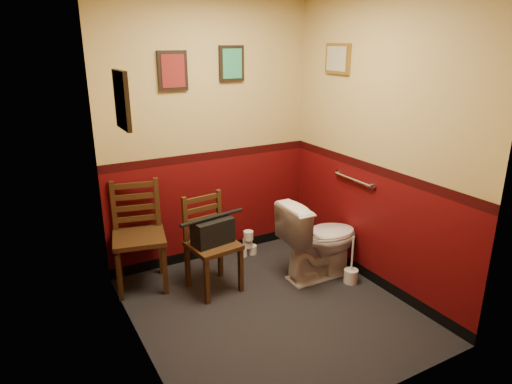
# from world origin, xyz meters

# --- Properties ---
(floor) EXTENTS (2.20, 2.40, 0.00)m
(floor) POSITION_xyz_m (0.00, 0.00, 0.00)
(floor) COLOR black
(floor) RESTS_ON ground
(wall_back) EXTENTS (2.20, 0.00, 2.70)m
(wall_back) POSITION_xyz_m (0.00, 1.20, 1.35)
(wall_back) COLOR #4E0809
(wall_back) RESTS_ON ground
(wall_front) EXTENTS (2.20, 0.00, 2.70)m
(wall_front) POSITION_xyz_m (0.00, -1.20, 1.35)
(wall_front) COLOR #4E0809
(wall_front) RESTS_ON ground
(wall_left) EXTENTS (0.00, 2.40, 2.70)m
(wall_left) POSITION_xyz_m (-1.10, 0.00, 1.35)
(wall_left) COLOR #4E0809
(wall_left) RESTS_ON ground
(wall_right) EXTENTS (0.00, 2.40, 2.70)m
(wall_right) POSITION_xyz_m (1.10, 0.00, 1.35)
(wall_right) COLOR #4E0809
(wall_right) RESTS_ON ground
(grab_bar) EXTENTS (0.05, 0.56, 0.06)m
(grab_bar) POSITION_xyz_m (1.07, 0.25, 0.95)
(grab_bar) COLOR silver
(grab_bar) RESTS_ON wall_right
(framed_print_back_a) EXTENTS (0.28, 0.04, 0.36)m
(framed_print_back_a) POSITION_xyz_m (-0.35, 1.18, 1.95)
(framed_print_back_a) COLOR black
(framed_print_back_a) RESTS_ON wall_back
(framed_print_back_b) EXTENTS (0.26, 0.04, 0.34)m
(framed_print_back_b) POSITION_xyz_m (0.25, 1.18, 2.00)
(framed_print_back_b) COLOR black
(framed_print_back_b) RESTS_ON wall_back
(framed_print_left) EXTENTS (0.04, 0.30, 0.38)m
(framed_print_left) POSITION_xyz_m (-1.08, 0.10, 1.85)
(framed_print_left) COLOR black
(framed_print_left) RESTS_ON wall_left
(framed_print_right) EXTENTS (0.04, 0.34, 0.28)m
(framed_print_right) POSITION_xyz_m (1.08, 0.60, 2.05)
(framed_print_right) COLOR olive
(framed_print_right) RESTS_ON wall_right
(toilet) EXTENTS (0.81, 0.46, 0.78)m
(toilet) POSITION_xyz_m (0.72, 0.27, 0.39)
(toilet) COLOR white
(toilet) RESTS_ON floor
(toilet_brush) EXTENTS (0.13, 0.13, 0.48)m
(toilet_brush) POSITION_xyz_m (0.91, 0.02, 0.08)
(toilet_brush) COLOR silver
(toilet_brush) RESTS_ON floor
(chair_left) EXTENTS (0.56, 0.56, 1.00)m
(chair_left) POSITION_xyz_m (-0.84, 0.97, 0.50)
(chair_left) COLOR #442B14
(chair_left) RESTS_ON floor
(chair_right) EXTENTS (0.46, 0.46, 0.89)m
(chair_right) POSITION_xyz_m (-0.28, 0.59, 0.45)
(chair_right) COLOR #442B14
(chair_right) RESTS_ON floor
(handbag) EXTENTS (0.39, 0.24, 0.27)m
(handbag) POSITION_xyz_m (-0.28, 0.55, 0.58)
(handbag) COLOR black
(handbag) RESTS_ON chair_right
(tp_stack) EXTENTS (0.22, 0.13, 0.29)m
(tp_stack) POSITION_xyz_m (0.32, 1.02, 0.12)
(tp_stack) COLOR silver
(tp_stack) RESTS_ON floor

